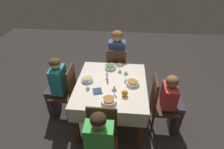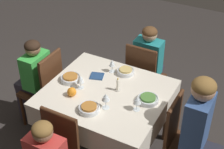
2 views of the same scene
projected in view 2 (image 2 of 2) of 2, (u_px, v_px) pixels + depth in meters
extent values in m
plane|color=#332D2B|center=(107.00, 149.00, 3.61)|extent=(8.00, 8.00, 0.00)
cube|color=silver|center=(106.00, 93.00, 3.19)|extent=(1.12, 1.00, 0.04)
cube|color=silver|center=(78.00, 136.00, 2.90)|extent=(1.12, 0.01, 0.20)
cube|color=silver|center=(129.00, 76.00, 3.62)|extent=(1.12, 0.01, 0.20)
cube|color=silver|center=(59.00, 86.00, 3.47)|extent=(0.01, 1.00, 0.20)
cube|color=silver|center=(161.00, 122.00, 3.04)|extent=(0.01, 1.00, 0.20)
cube|color=#4C2D19|center=(40.00, 134.00, 3.28)|extent=(0.06, 0.06, 0.72)
cube|color=#4C2D19|center=(88.00, 86.00, 3.91)|extent=(0.06, 0.06, 0.72)
cube|color=#4C2D19|center=(168.00, 113.00, 3.53)|extent=(0.06, 0.06, 0.72)
cube|color=#472816|center=(173.00, 123.00, 2.94)|extent=(0.03, 0.35, 0.47)
cylinder|color=#472816|center=(176.00, 101.00, 2.81)|extent=(0.04, 0.34, 0.04)
cylinder|color=#472816|center=(175.00, 149.00, 3.33)|extent=(0.03, 0.03, 0.41)
cube|color=#472816|center=(41.00, 91.00, 3.73)|extent=(0.38, 0.38, 0.04)
cube|color=#472816|center=(52.00, 76.00, 3.51)|extent=(0.03, 0.35, 0.47)
cylinder|color=#472816|center=(49.00, 57.00, 3.38)|extent=(0.04, 0.34, 0.04)
cylinder|color=#472816|center=(41.00, 95.00, 4.04)|extent=(0.03, 0.03, 0.41)
cylinder|color=#472816|center=(23.00, 111.00, 3.80)|extent=(0.03, 0.03, 0.41)
cylinder|color=#472816|center=(63.00, 103.00, 3.91)|extent=(0.03, 0.03, 0.41)
cylinder|color=#472816|center=(46.00, 120.00, 3.68)|extent=(0.03, 0.03, 0.41)
cube|color=#472816|center=(61.00, 136.00, 2.81)|extent=(0.35, 0.03, 0.47)
cylinder|color=#472816|center=(58.00, 114.00, 2.68)|extent=(0.34, 0.04, 0.04)
cube|color=#472816|center=(146.00, 79.00, 3.91)|extent=(0.38, 0.38, 0.04)
cube|color=#472816|center=(140.00, 68.00, 3.64)|extent=(0.35, 0.03, 0.47)
cylinder|color=#472816|center=(141.00, 49.00, 3.50)|extent=(0.34, 0.04, 0.04)
cylinder|color=#472816|center=(162.00, 91.00, 4.09)|extent=(0.03, 0.03, 0.41)
cylinder|color=#472816|center=(138.00, 84.00, 4.21)|extent=(0.03, 0.03, 0.41)
cylinder|color=#472816|center=(152.00, 107.00, 3.86)|extent=(0.03, 0.03, 0.41)
cylinder|color=#472816|center=(126.00, 98.00, 3.98)|extent=(0.03, 0.03, 0.41)
cube|color=#38568E|center=(197.00, 123.00, 2.82)|extent=(0.18, 0.30, 0.52)
sphere|color=tan|center=(204.00, 90.00, 2.62)|extent=(0.19, 0.19, 0.19)
ellipsoid|color=brown|center=(204.00, 86.00, 2.60)|extent=(0.19, 0.19, 0.13)
cube|color=#383342|center=(29.00, 100.00, 3.92)|extent=(0.14, 0.22, 0.45)
cube|color=#383342|center=(32.00, 84.00, 3.74)|extent=(0.31, 0.24, 0.06)
cube|color=green|center=(36.00, 70.00, 3.59)|extent=(0.18, 0.30, 0.38)
sphere|color=#9E7051|center=(33.00, 48.00, 3.43)|extent=(0.16, 0.16, 0.16)
ellipsoid|color=black|center=(32.00, 46.00, 3.42)|extent=(0.16, 0.16, 0.11)
sphere|color=#9E7051|center=(43.00, 132.00, 2.54)|extent=(0.16, 0.16, 0.16)
ellipsoid|color=brown|center=(42.00, 129.00, 2.53)|extent=(0.16, 0.16, 0.11)
cube|color=#383342|center=(151.00, 85.00, 4.17)|extent=(0.22, 0.14, 0.45)
cube|color=#383342|center=(150.00, 71.00, 3.96)|extent=(0.24, 0.31, 0.06)
cube|color=teal|center=(148.00, 57.00, 3.76)|extent=(0.30, 0.18, 0.41)
sphere|color=#D6A884|center=(150.00, 34.00, 3.60)|extent=(0.16, 0.16, 0.16)
ellipsoid|color=brown|center=(150.00, 32.00, 3.59)|extent=(0.16, 0.16, 0.11)
cylinder|color=silver|center=(148.00, 100.00, 3.05)|extent=(0.19, 0.19, 0.04)
torus|color=silver|center=(148.00, 98.00, 3.04)|extent=(0.19, 0.19, 0.01)
cylinder|color=#4C7F38|center=(148.00, 97.00, 3.04)|extent=(0.14, 0.14, 0.02)
cylinder|color=white|center=(137.00, 109.00, 2.97)|extent=(0.06, 0.06, 0.00)
cylinder|color=white|center=(137.00, 106.00, 2.95)|extent=(0.01, 0.01, 0.07)
cone|color=white|center=(137.00, 100.00, 2.91)|extent=(0.07, 0.07, 0.07)
cylinder|color=white|center=(137.00, 101.00, 2.92)|extent=(0.04, 0.04, 0.03)
cylinder|color=silver|center=(70.00, 79.00, 3.32)|extent=(0.20, 0.20, 0.04)
torus|color=silver|center=(70.00, 77.00, 3.30)|extent=(0.19, 0.19, 0.01)
cylinder|color=#B2702D|center=(70.00, 76.00, 3.30)|extent=(0.14, 0.14, 0.02)
cylinder|color=white|center=(81.00, 88.00, 3.23)|extent=(0.06, 0.06, 0.00)
cylinder|color=white|center=(81.00, 85.00, 3.21)|extent=(0.01, 0.01, 0.06)
cone|color=white|center=(80.00, 79.00, 3.17)|extent=(0.07, 0.07, 0.08)
cylinder|color=white|center=(80.00, 80.00, 3.18)|extent=(0.04, 0.04, 0.04)
cylinder|color=silver|center=(89.00, 109.00, 2.95)|extent=(0.19, 0.19, 0.04)
torus|color=silver|center=(89.00, 107.00, 2.94)|extent=(0.18, 0.18, 0.01)
cylinder|color=#B2702D|center=(89.00, 107.00, 2.93)|extent=(0.14, 0.14, 0.02)
cylinder|color=white|center=(106.00, 108.00, 2.99)|extent=(0.06, 0.06, 0.00)
cylinder|color=white|center=(106.00, 104.00, 2.97)|extent=(0.01, 0.01, 0.08)
cone|color=white|center=(106.00, 97.00, 2.92)|extent=(0.07, 0.07, 0.07)
cylinder|color=white|center=(106.00, 98.00, 2.93)|extent=(0.04, 0.04, 0.03)
cylinder|color=silver|center=(126.00, 72.00, 3.41)|extent=(0.17, 0.17, 0.04)
torus|color=silver|center=(126.00, 70.00, 3.40)|extent=(0.17, 0.17, 0.01)
cylinder|color=tan|center=(126.00, 70.00, 3.40)|extent=(0.13, 0.13, 0.02)
cylinder|color=white|center=(112.00, 71.00, 3.45)|extent=(0.06, 0.06, 0.00)
cylinder|color=white|center=(112.00, 68.00, 3.43)|extent=(0.01, 0.01, 0.07)
cone|color=white|center=(112.00, 63.00, 3.39)|extent=(0.06, 0.06, 0.07)
cylinder|color=white|center=(112.00, 64.00, 3.40)|extent=(0.04, 0.04, 0.03)
cylinder|color=beige|center=(118.00, 90.00, 3.19)|extent=(0.05, 0.05, 0.01)
cylinder|color=white|center=(118.00, 85.00, 3.16)|extent=(0.03, 0.03, 0.11)
ellipsoid|color=#F9C64C|center=(118.00, 79.00, 3.12)|extent=(0.01, 0.01, 0.03)
sphere|color=orange|center=(72.00, 92.00, 3.11)|extent=(0.08, 0.08, 0.08)
cube|color=navy|center=(97.00, 76.00, 3.38)|extent=(0.16, 0.15, 0.01)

